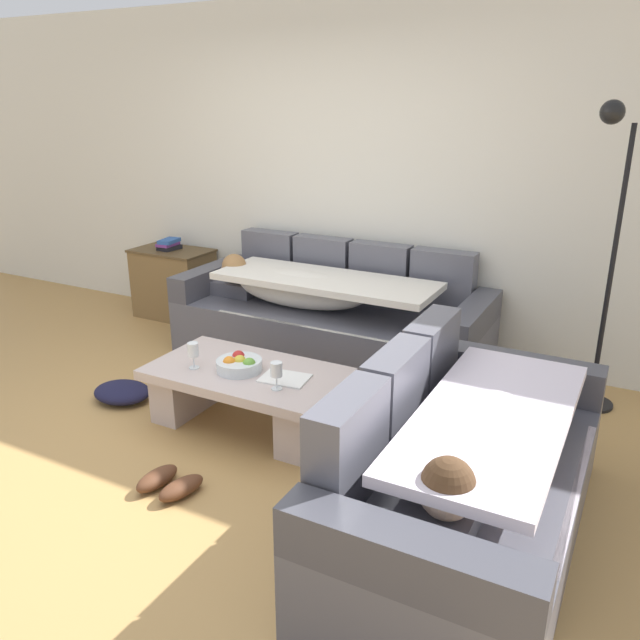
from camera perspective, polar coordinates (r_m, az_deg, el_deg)
The scene contains 14 objects.
ground_plane at distance 3.97m, azimuth -13.00°, elevation -10.77°, with size 14.00×14.00×0.00m, color #B1854A.
back_wall at distance 5.27m, azimuth 1.48°, elevation 12.74°, with size 9.00×0.10×2.70m, color silver.
couch_along_wall at distance 4.96m, azimuth 0.57°, elevation 0.20°, with size 2.41×0.92×0.88m.
couch_near_window at distance 3.03m, azimuth 12.97°, elevation -13.66°, with size 0.92×1.88×0.88m.
coffee_table at distance 4.00m, azimuth -6.60°, elevation -6.29°, with size 1.20×0.68×0.38m.
fruit_bowl at distance 3.91m, azimuth -7.27°, elevation -3.95°, with size 0.28×0.28×0.10m.
wine_glass_near_left at distance 3.96m, azimuth -11.33°, elevation -2.72°, with size 0.07×0.07×0.17m.
wine_glass_near_right at distance 3.62m, azimuth -3.94°, elevation -4.55°, with size 0.07×0.07×0.17m.
open_magazine at distance 3.79m, azimuth -3.18°, elevation -5.25°, with size 0.28×0.21×0.01m, color white.
side_cabinet at distance 6.08m, azimuth -12.97°, elevation 3.24°, with size 0.72×0.44×0.64m.
book_stack_on_cabinet at distance 6.00m, azimuth -13.42°, elevation 6.62°, with size 0.16×0.23×0.10m.
floor_lamp at distance 4.31m, azimuth 24.29°, elevation 6.37°, with size 0.33×0.31×1.95m.
pair_of_shoes at distance 3.53m, azimuth -13.41°, elevation -14.06°, with size 0.33×0.29×0.09m.
crumpled_garment at distance 4.56m, azimuth -17.34°, elevation -6.21°, with size 0.40×0.32×0.12m, color #191933.
Camera 1 is at (2.34, -2.53, 1.96)m, focal length 35.63 mm.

